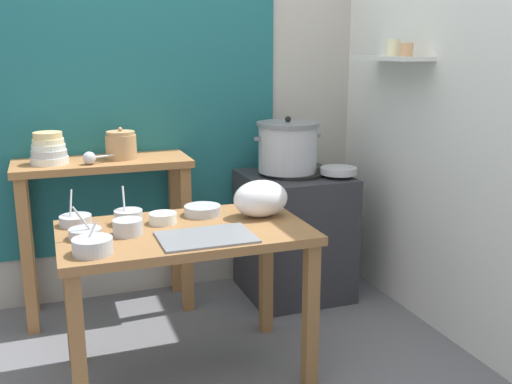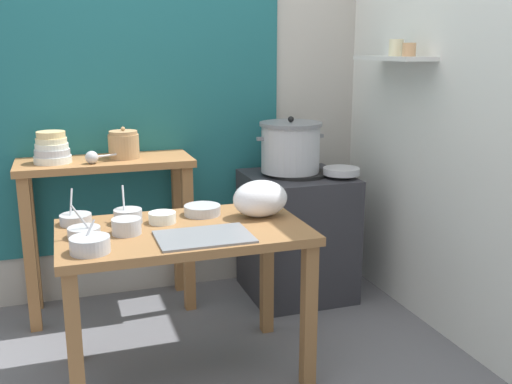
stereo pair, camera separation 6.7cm
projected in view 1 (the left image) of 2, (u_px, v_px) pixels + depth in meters
The scene contains 20 objects.
ground_plane at pixel (195, 370), 2.81m from camera, with size 9.00×9.00×0.00m, color slate.
wall_back at pixel (159, 83), 3.53m from camera, with size 4.40×0.12×2.60m.
wall_right at pixel (433, 87), 3.14m from camera, with size 0.30×3.20×2.60m.
prep_table at pixel (185, 252), 2.64m from camera, with size 1.10×0.66×0.72m.
back_shelf_table at pixel (105, 198), 3.30m from camera, with size 0.96×0.40×0.90m.
stove_block at pixel (294, 234), 3.62m from camera, with size 0.60×0.61×0.78m.
steamer_pot at pixel (288, 147), 3.50m from camera, with size 0.42×0.37×0.33m.
clay_pot at pixel (121, 145), 3.27m from camera, with size 0.17×0.17×0.18m.
bowl_stack_enamel at pixel (49, 150), 3.13m from camera, with size 0.20×0.20×0.17m.
ladle at pixel (91, 158), 3.12m from camera, with size 0.26×0.12×0.07m.
serving_tray at pixel (206, 237), 2.48m from camera, with size 0.40×0.28×0.01m, color slate.
plastic_bag at pixel (261, 199), 2.78m from camera, with size 0.27×0.19×0.18m, color white.
wide_pan at pixel (339, 171), 3.46m from camera, with size 0.22×0.22×0.04m, color #B7BABF.
prep_bowl_0 at pixel (128, 216), 2.67m from camera, with size 0.13×0.13×0.17m.
prep_bowl_1 at pixel (163, 218), 2.68m from camera, with size 0.13×0.13×0.05m.
prep_bowl_2 at pixel (93, 245), 2.28m from camera, with size 0.16×0.16×0.13m.
prep_bowl_3 at pixel (128, 227), 2.52m from camera, with size 0.13×0.13×0.07m.
prep_bowl_4 at pixel (76, 220), 2.66m from camera, with size 0.14×0.14×0.16m.
prep_bowl_5 at pixel (202, 210), 2.82m from camera, with size 0.18×0.18×0.05m.
prep_bowl_6 at pixel (85, 233), 2.47m from camera, with size 0.14×0.14×0.15m.
Camera 1 is at (-0.58, -2.47, 1.50)m, focal length 41.05 mm.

